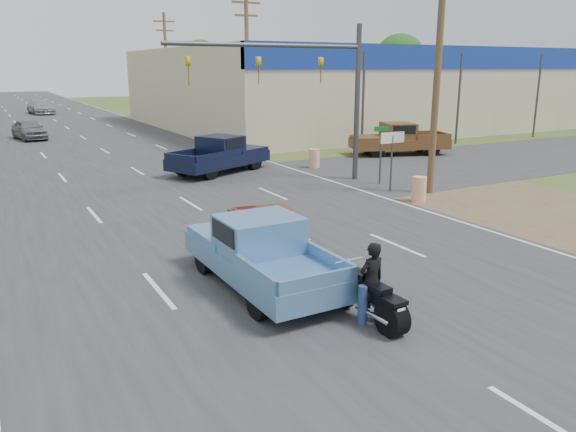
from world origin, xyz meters
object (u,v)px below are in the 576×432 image
motorcycle (373,301)px  distant_car_grey (29,130)px  rider (371,286)px  blue_pickup (259,251)px  brown_pickup (397,139)px  red_convertible (268,236)px  navy_pickup (221,154)px  distant_car_silver (41,107)px

motorcycle → distant_car_grey: distant_car_grey is taller
rider → blue_pickup: blue_pickup is taller
brown_pickup → red_convertible: bearing=149.2°
rider → brown_pickup: (15.43, 17.84, 0.14)m
navy_pickup → distant_car_grey: bearing=175.4°
brown_pickup → distant_car_silver: size_ratio=1.13×
red_convertible → navy_pickup: navy_pickup is taller
motorcycle → brown_pickup: brown_pickup is taller
motorcycle → red_convertible: bearing=87.7°
brown_pickup → rider: bearing=157.8°
red_convertible → blue_pickup: bearing=-113.6°
motorcycle → distant_car_grey: bearing=92.5°
rider → red_convertible: bearing=-92.3°
blue_pickup → distant_car_grey: blue_pickup is taller
blue_pickup → distant_car_grey: bearing=93.5°
rider → brown_pickup: size_ratio=0.27×
motorcycle → blue_pickup: bearing=106.9°
navy_pickup → distant_car_grey: size_ratio=1.38×
distant_car_silver → blue_pickup: bearing=-97.0°
blue_pickup → distant_car_silver: (1.03, 57.88, -0.09)m
red_convertible → blue_pickup: (-1.05, -1.61, 0.20)m
navy_pickup → brown_pickup: 11.54m
motorcycle → navy_pickup: 17.98m
motorcycle → distant_car_silver: (-0.06, 60.94, 0.27)m
distant_car_grey → motorcycle: bearing=-94.6°
blue_pickup → navy_pickup: (4.98, 14.50, 0.05)m
distant_car_grey → navy_pickup: bearing=-79.0°
red_convertible → distant_car_silver: size_ratio=0.75×
distant_car_grey → rider: bearing=-94.6°
brown_pickup → distant_car_silver: brown_pickup is taller
brown_pickup → distant_car_grey: size_ratio=1.44×
navy_pickup → distant_car_silver: size_ratio=1.09×
rider → distant_car_silver: 60.87m
rider → navy_pickup: (3.89, 17.49, 0.10)m
red_convertible → rider: size_ratio=2.47×
navy_pickup → brown_pickup: (11.53, 0.36, 0.04)m
red_convertible → motorcycle: red_convertible is taller
red_convertible → rider: 4.60m
distant_car_grey → blue_pickup: bearing=-96.0°
navy_pickup → distant_car_silver: bearing=159.7°
blue_pickup → navy_pickup: bearing=70.7°
rider → navy_pickup: 17.92m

